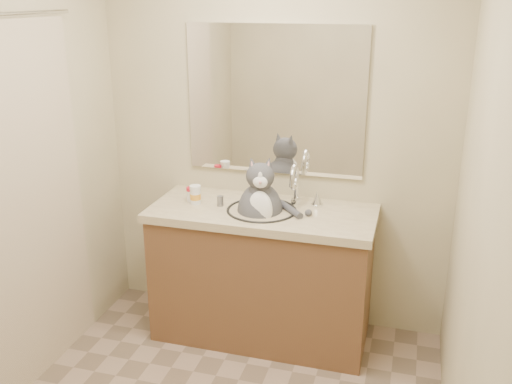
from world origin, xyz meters
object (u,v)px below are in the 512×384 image
grey_canister (220,201)px  pill_bottle_orange (195,195)px  cat (260,208)px  pill_bottle_redcap (191,194)px

grey_canister → pill_bottle_orange: bearing=-179.1°
pill_bottle_orange → grey_canister: pill_bottle_orange is taller
cat → pill_bottle_orange: bearing=163.3°
cat → grey_canister: bearing=162.1°
cat → pill_bottle_orange: (-0.41, 0.01, 0.04)m
pill_bottle_orange → grey_canister: 0.16m
cat → pill_bottle_orange: cat is taller
cat → pill_bottle_redcap: (-0.45, 0.04, 0.03)m
pill_bottle_orange → cat: bearing=-1.1°
pill_bottle_orange → grey_canister: size_ratio=1.85×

